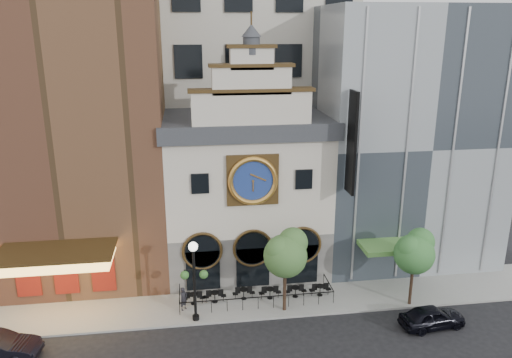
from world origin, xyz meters
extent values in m
plane|color=black|center=(0.00, 0.00, 0.00)|extent=(120.00, 120.00, 0.00)
cube|color=gray|center=(0.00, 2.50, 0.07)|extent=(44.00, 5.00, 0.15)
cube|color=#605E5B|center=(0.00, 8.00, 2.15)|extent=(12.00, 8.00, 4.00)
cube|color=beige|center=(0.00, 8.00, 7.65)|extent=(12.00, 8.00, 7.00)
cube|color=#2D3035|center=(0.00, 8.00, 11.75)|extent=(12.60, 8.60, 1.20)
cube|color=#392811|center=(0.00, 3.92, 8.55)|extent=(3.60, 0.25, 3.60)
cylinder|color=navy|center=(0.00, 3.78, 8.55)|extent=(3.10, 0.12, 3.10)
torus|color=gold|center=(0.00, 3.70, 8.55)|extent=(3.46, 0.36, 3.46)
cylinder|color=#2D3035|center=(0.00, 4.40, 17.45)|extent=(1.10, 1.10, 1.10)
cone|color=#2D3035|center=(0.00, 4.40, 18.40)|extent=(1.30, 1.30, 0.80)
cube|color=brown|center=(-13.00, 10.00, 12.65)|extent=(14.00, 12.00, 25.00)
cube|color=#FFBF59|center=(-13.00, 2.30, 4.35)|extent=(7.00, 3.40, 0.70)
cube|color=#392811|center=(-13.00, 2.30, 4.80)|extent=(7.40, 3.80, 0.15)
cube|color=maroon|center=(-13.00, 3.95, 2.15)|extent=(5.60, 0.15, 2.60)
cube|color=gray|center=(13.00, 10.00, 10.15)|extent=(14.00, 12.00, 20.00)
cube|color=#5C9B46|center=(10.00, 2.80, 3.45)|extent=(4.50, 2.40, 0.35)
cube|color=black|center=(6.60, 3.00, 11.15)|extent=(0.18, 1.60, 7.00)
cube|color=beige|center=(0.00, 20.00, 20.00)|extent=(20.00, 16.00, 40.00)
cylinder|color=black|center=(-4.35, 2.47, 0.89)|extent=(0.68, 0.68, 0.03)
cylinder|color=black|center=(-4.35, 2.47, 0.52)|extent=(0.06, 0.06, 0.72)
cylinder|color=black|center=(-2.88, 2.51, 0.89)|extent=(0.68, 0.68, 0.03)
cylinder|color=black|center=(-2.88, 2.51, 0.52)|extent=(0.06, 0.06, 0.72)
cylinder|color=black|center=(-0.82, 2.66, 0.89)|extent=(0.68, 0.68, 0.03)
cylinder|color=black|center=(-0.82, 2.66, 0.52)|extent=(0.06, 0.06, 0.72)
cylinder|color=black|center=(1.03, 2.47, 0.89)|extent=(0.68, 0.68, 0.03)
cylinder|color=black|center=(1.03, 2.47, 0.52)|extent=(0.06, 0.06, 0.72)
cylinder|color=black|center=(2.86, 2.42, 0.89)|extent=(0.68, 0.68, 0.03)
cylinder|color=black|center=(2.86, 2.42, 0.52)|extent=(0.06, 0.06, 0.72)
cylinder|color=black|center=(4.65, 2.38, 0.89)|extent=(0.68, 0.68, 0.03)
cylinder|color=black|center=(4.65, 2.38, 0.52)|extent=(0.06, 0.06, 0.72)
imported|color=black|center=(10.84, -2.23, 0.72)|extent=(4.42, 2.18, 1.45)
imported|color=black|center=(-5.02, 1.84, 0.97)|extent=(0.70, 0.70, 1.64)
cylinder|color=black|center=(-4.25, 0.50, 2.67)|extent=(0.18, 0.18, 5.04)
cylinder|color=black|center=(-4.25, 0.50, 0.30)|extent=(0.44, 0.44, 0.30)
sphere|color=white|center=(-4.25, 0.50, 5.40)|extent=(0.61, 0.61, 0.61)
sphere|color=#335F26|center=(-4.85, 0.53, 3.43)|extent=(0.57, 0.57, 0.57)
sphere|color=#335F26|center=(-3.65, 0.46, 3.43)|extent=(0.57, 0.57, 0.57)
cylinder|color=#382619|center=(1.75, 0.87, 1.71)|extent=(0.22, 0.22, 3.13)
sphere|color=#386327|center=(1.75, 0.87, 4.17)|extent=(2.91, 2.91, 2.91)
sphere|color=#386327|center=(2.31, 1.20, 4.95)|extent=(2.01, 2.01, 2.01)
sphere|color=#386327|center=(1.31, 0.64, 4.73)|extent=(1.79, 1.79, 1.79)
cylinder|color=#382619|center=(10.53, 0.40, 1.62)|extent=(0.21, 0.21, 2.95)
sphere|color=#2D6A29|center=(10.53, 0.40, 3.94)|extent=(2.74, 2.74, 2.74)
sphere|color=#2D6A29|center=(11.05, 0.72, 4.68)|extent=(1.90, 1.90, 1.90)
sphere|color=#2D6A29|center=(10.10, 0.19, 4.47)|extent=(1.68, 1.68, 1.68)
camera|label=1|loc=(-4.34, -28.47, 18.61)|focal=35.00mm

